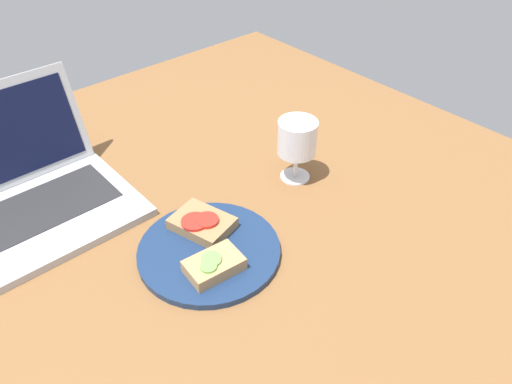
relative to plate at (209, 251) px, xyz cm
name	(u,v)px	position (x,y,z in cm)	size (l,w,h in cm)	color
wooden_table	(224,226)	(7.50, 5.17, -2.14)	(140.00, 140.00, 3.00)	brown
plate	(209,251)	(0.00, 0.00, 0.00)	(25.51, 25.51, 1.29)	navy
sandwich_with_cucumber	(214,265)	(-2.50, -4.76, 1.95)	(10.02, 7.07, 2.81)	#A88456
sandwich_with_tomato	(203,224)	(2.35, 4.74, 1.85)	(10.55, 12.62, 2.72)	#937047
wine_glass	(297,141)	(27.69, 6.06, 8.68)	(8.11, 8.11, 13.70)	white
laptop	(37,189)	(-16.97, 32.82, 3.51)	(31.64, 31.54, 21.67)	#ADAFB5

